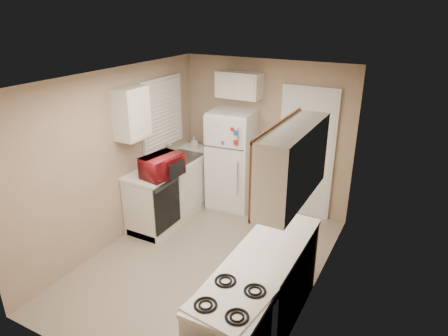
% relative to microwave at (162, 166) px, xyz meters
% --- Properties ---
extents(floor, '(3.80, 3.80, 0.00)m').
position_rel_microwave_xyz_m(floor, '(0.90, -0.36, -1.05)').
color(floor, '#B0A28B').
rests_on(floor, ground).
extents(ceiling, '(3.80, 3.80, 0.00)m').
position_rel_microwave_xyz_m(ceiling, '(0.90, -0.36, 1.35)').
color(ceiling, white).
rests_on(ceiling, floor).
extents(wall_left, '(3.80, 3.80, 0.00)m').
position_rel_microwave_xyz_m(wall_left, '(-0.50, -0.36, 0.15)').
color(wall_left, tan).
rests_on(wall_left, floor).
extents(wall_right, '(3.80, 3.80, 0.00)m').
position_rel_microwave_xyz_m(wall_right, '(2.30, -0.36, 0.15)').
color(wall_right, tan).
rests_on(wall_right, floor).
extents(wall_back, '(2.80, 2.80, 0.00)m').
position_rel_microwave_xyz_m(wall_back, '(0.90, 1.54, 0.15)').
color(wall_back, tan).
rests_on(wall_back, floor).
extents(wall_front, '(2.80, 2.80, 0.00)m').
position_rel_microwave_xyz_m(wall_front, '(0.90, -2.26, 0.15)').
color(wall_front, tan).
rests_on(wall_front, floor).
extents(left_counter, '(0.60, 1.80, 0.90)m').
position_rel_microwave_xyz_m(left_counter, '(-0.20, 0.54, -0.60)').
color(left_counter, silver).
rests_on(left_counter, floor).
extents(dishwasher, '(0.03, 0.58, 0.72)m').
position_rel_microwave_xyz_m(dishwasher, '(0.09, -0.06, -0.56)').
color(dishwasher, black).
rests_on(dishwasher, floor).
extents(sink, '(0.54, 0.74, 0.16)m').
position_rel_microwave_xyz_m(sink, '(-0.20, 0.69, -0.19)').
color(sink, gray).
rests_on(sink, left_counter).
extents(microwave, '(0.60, 0.40, 0.37)m').
position_rel_microwave_xyz_m(microwave, '(0.00, 0.00, 0.00)').
color(microwave, maroon).
rests_on(microwave, left_counter).
extents(soap_bottle, '(0.12, 0.12, 0.19)m').
position_rel_microwave_xyz_m(soap_bottle, '(-0.25, 1.24, -0.05)').
color(soap_bottle, white).
rests_on(soap_bottle, left_counter).
extents(window_blinds, '(0.10, 0.98, 1.08)m').
position_rel_microwave_xyz_m(window_blinds, '(-0.46, 0.69, 0.55)').
color(window_blinds, silver).
rests_on(window_blinds, wall_left).
extents(upper_cabinet_left, '(0.30, 0.45, 0.70)m').
position_rel_microwave_xyz_m(upper_cabinet_left, '(-0.35, -0.14, 0.75)').
color(upper_cabinet_left, silver).
rests_on(upper_cabinet_left, wall_left).
extents(refrigerator, '(0.73, 0.71, 1.63)m').
position_rel_microwave_xyz_m(refrigerator, '(0.47, 1.24, -0.24)').
color(refrigerator, white).
rests_on(refrigerator, floor).
extents(cabinet_over_fridge, '(0.70, 0.30, 0.40)m').
position_rel_microwave_xyz_m(cabinet_over_fridge, '(0.50, 1.39, 0.95)').
color(cabinet_over_fridge, silver).
rests_on(cabinet_over_fridge, wall_back).
extents(interior_door, '(0.86, 0.06, 2.08)m').
position_rel_microwave_xyz_m(interior_door, '(1.60, 1.50, -0.03)').
color(interior_door, white).
rests_on(interior_door, floor).
extents(right_counter, '(0.60, 2.00, 0.90)m').
position_rel_microwave_xyz_m(right_counter, '(2.00, -1.16, -0.60)').
color(right_counter, silver).
rests_on(right_counter, floor).
extents(upper_cabinet_right, '(0.30, 1.20, 0.70)m').
position_rel_microwave_xyz_m(upper_cabinet_right, '(2.15, -0.86, 0.75)').
color(upper_cabinet_right, silver).
rests_on(upper_cabinet_right, wall_right).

